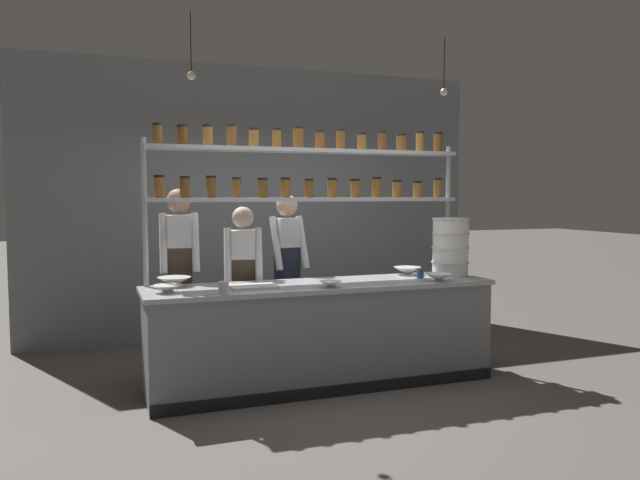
# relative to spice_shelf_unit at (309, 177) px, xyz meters

# --- Properties ---
(ground_plane) EXTENTS (40.00, 40.00, 0.00)m
(ground_plane) POSITION_rel_spice_shelf_unit_xyz_m (0.00, -0.33, -1.87)
(ground_plane) COLOR #5B5651
(back_wall) EXTENTS (5.54, 0.12, 3.23)m
(back_wall) POSITION_rel_spice_shelf_unit_xyz_m (0.00, 1.87, -0.26)
(back_wall) COLOR gray
(back_wall) RESTS_ON ground_plane
(prep_counter) EXTENTS (3.14, 0.76, 0.92)m
(prep_counter) POSITION_rel_spice_shelf_unit_xyz_m (0.00, -0.33, -1.41)
(prep_counter) COLOR gray
(prep_counter) RESTS_ON ground_plane
(spice_shelf_unit) EXTENTS (3.02, 0.28, 2.33)m
(spice_shelf_unit) POSITION_rel_spice_shelf_unit_xyz_m (0.00, 0.00, 0.00)
(spice_shelf_unit) COLOR #ADAFB5
(spice_shelf_unit) RESTS_ON ground_plane
(chef_left) EXTENTS (0.38, 0.32, 1.76)m
(chef_left) POSITION_rel_spice_shelf_unit_xyz_m (-1.15, 0.38, -0.84)
(chef_left) COLOR black
(chef_left) RESTS_ON ground_plane
(chef_center) EXTENTS (0.40, 0.32, 1.60)m
(chef_center) POSITION_rel_spice_shelf_unit_xyz_m (-0.57, 0.27, -0.96)
(chef_center) COLOR black
(chef_center) RESTS_ON ground_plane
(chef_right) EXTENTS (0.38, 0.31, 1.71)m
(chef_right) POSITION_rel_spice_shelf_unit_xyz_m (-0.06, 0.51, -0.88)
(chef_right) COLOR black
(chef_right) RESTS_ON ground_plane
(container_stack) EXTENTS (0.36, 0.36, 0.56)m
(container_stack) POSITION_rel_spice_shelf_unit_xyz_m (1.34, -0.30, -0.67)
(container_stack) COLOR white
(container_stack) RESTS_ON prep_counter
(cutting_board) EXTENTS (0.40, 0.26, 0.02)m
(cutting_board) POSITION_rel_spice_shelf_unit_xyz_m (-0.64, -0.41, -0.94)
(cutting_board) COLOR silver
(cutting_board) RESTS_ON prep_counter
(prep_bowl_near_left) EXTENTS (0.20, 0.20, 0.05)m
(prep_bowl_near_left) POSITION_rel_spice_shelf_unit_xyz_m (-0.01, -0.59, -0.92)
(prep_bowl_near_left) COLOR silver
(prep_bowl_near_left) RESTS_ON prep_counter
(prep_bowl_center_front) EXTENTS (0.27, 0.27, 0.07)m
(prep_bowl_center_front) POSITION_rel_spice_shelf_unit_xyz_m (1.01, -0.06, -0.91)
(prep_bowl_center_front) COLOR white
(prep_bowl_center_front) RESTS_ON prep_counter
(prep_bowl_center_back) EXTENTS (0.29, 0.29, 0.08)m
(prep_bowl_center_back) POSITION_rel_spice_shelf_unit_xyz_m (-1.26, -0.06, -0.91)
(prep_bowl_center_back) COLOR silver
(prep_bowl_center_back) RESTS_ON prep_counter
(prep_bowl_near_right) EXTENTS (0.23, 0.23, 0.06)m
(prep_bowl_near_right) POSITION_rel_spice_shelf_unit_xyz_m (-1.35, -0.41, -0.92)
(prep_bowl_near_right) COLOR white
(prep_bowl_near_right) RESTS_ON prep_counter
(prep_bowl_far_left) EXTENTS (0.26, 0.26, 0.07)m
(prep_bowl_far_left) POSITION_rel_spice_shelf_unit_xyz_m (1.05, -0.58, -0.91)
(prep_bowl_far_left) COLOR silver
(prep_bowl_far_left) RESTS_ON prep_counter
(serving_cup_front) EXTENTS (0.07, 0.07, 0.09)m
(serving_cup_front) POSITION_rel_spice_shelf_unit_xyz_m (0.99, -0.34, -0.90)
(serving_cup_front) COLOR #334C70
(serving_cup_front) RESTS_ON prep_counter
(serving_cup_by_board) EXTENTS (0.08, 0.08, 0.10)m
(serving_cup_by_board) POSITION_rel_spice_shelf_unit_xyz_m (-0.94, -0.64, -0.90)
(serving_cup_by_board) COLOR #B2B7BC
(serving_cup_by_board) RESTS_ON prep_counter
(pendant_light_row) EXTENTS (2.42, 0.07, 0.54)m
(pendant_light_row) POSITION_rel_spice_shelf_unit_xyz_m (0.05, -0.33, 0.82)
(pendant_light_row) COLOR black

